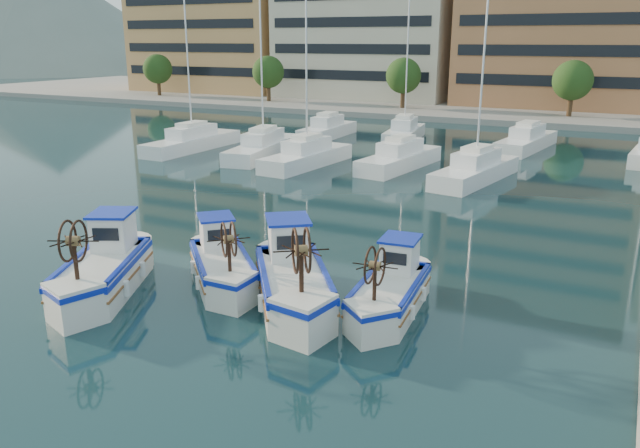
% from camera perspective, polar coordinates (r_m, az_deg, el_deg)
% --- Properties ---
extents(ground, '(300.00, 300.00, 0.00)m').
position_cam_1_polar(ground, '(20.42, -7.16, -7.26)').
color(ground, '#17373C').
rests_on(ground, ground).
extents(hill_west, '(180.00, 180.00, 60.00)m').
position_cam_1_polar(hill_west, '(196.18, -23.66, 12.84)').
color(hill_west, slate).
rests_on(hill_west, ground).
extents(yacht_marina, '(40.09, 22.85, 11.50)m').
position_cam_1_polar(yacht_marina, '(46.12, 9.25, 6.77)').
color(yacht_marina, white).
rests_on(yacht_marina, ground).
extents(fishing_boat_a, '(3.91, 5.16, 3.11)m').
position_cam_1_polar(fishing_boat_a, '(22.19, -19.14, -3.73)').
color(fishing_boat_a, silver).
rests_on(fishing_boat_a, ground).
extents(fishing_boat_b, '(4.20, 4.23, 2.74)m').
position_cam_1_polar(fishing_boat_b, '(21.96, -8.98, -3.48)').
color(fishing_boat_b, silver).
rests_on(fishing_boat_b, ground).
extents(fishing_boat_c, '(4.57, 5.17, 3.20)m').
position_cam_1_polar(fishing_boat_c, '(20.02, -2.51, -4.91)').
color(fishing_boat_c, silver).
rests_on(fishing_boat_c, ground).
extents(fishing_boat_d, '(2.14, 4.37, 2.67)m').
position_cam_1_polar(fishing_boat_d, '(19.66, 6.49, -5.87)').
color(fishing_boat_d, silver).
rests_on(fishing_boat_d, ground).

